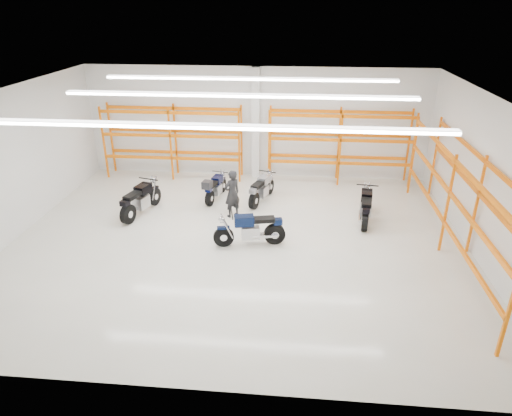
# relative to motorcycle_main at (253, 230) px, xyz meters

# --- Properties ---
(ground) EXTENTS (14.00, 14.00, 0.00)m
(ground) POSITION_rel_motorcycle_main_xyz_m (-0.47, 0.18, -0.51)
(ground) COLOR beige
(ground) RESTS_ON ground
(room_shell) EXTENTS (14.02, 12.02, 4.51)m
(room_shell) POSITION_rel_motorcycle_main_xyz_m (-0.47, 0.21, 2.78)
(room_shell) COLOR silver
(room_shell) RESTS_ON ground
(motorcycle_main) EXTENTS (2.19, 0.78, 1.08)m
(motorcycle_main) POSITION_rel_motorcycle_main_xyz_m (0.00, 0.00, 0.00)
(motorcycle_main) COLOR black
(motorcycle_main) RESTS_ON ground
(motorcycle_back_a) EXTENTS (0.97, 2.26, 1.13)m
(motorcycle_back_a) POSITION_rel_motorcycle_main_xyz_m (-4.11, 1.76, 0.02)
(motorcycle_back_a) COLOR black
(motorcycle_back_a) RESTS_ON ground
(motorcycle_back_b) EXTENTS (0.75, 1.97, 1.01)m
(motorcycle_back_b) POSITION_rel_motorcycle_main_xyz_m (-1.76, 3.27, -0.02)
(motorcycle_back_b) COLOR black
(motorcycle_back_b) RESTS_ON ground
(motorcycle_back_c) EXTENTS (0.94, 2.02, 1.02)m
(motorcycle_back_c) POSITION_rel_motorcycle_main_xyz_m (-0.02, 3.27, -0.03)
(motorcycle_back_c) COLOR black
(motorcycle_back_c) RESTS_ON ground
(motorcycle_back_d) EXTENTS (0.77, 2.22, 1.09)m
(motorcycle_back_d) POSITION_rel_motorcycle_main_xyz_m (3.61, 1.97, 0.01)
(motorcycle_back_d) COLOR black
(motorcycle_back_d) RESTS_ON ground
(standing_man) EXTENTS (0.72, 0.71, 1.68)m
(standing_man) POSITION_rel_motorcycle_main_xyz_m (-0.90, 1.97, 0.33)
(standing_man) COLOR black
(standing_man) RESTS_ON ground
(structural_column) EXTENTS (0.32, 0.32, 4.50)m
(structural_column) POSITION_rel_motorcycle_main_xyz_m (-0.47, 6.00, 1.74)
(structural_column) COLOR white
(structural_column) RESTS_ON ground
(pallet_racking_back_left) EXTENTS (5.67, 0.87, 3.00)m
(pallet_racking_back_left) POSITION_rel_motorcycle_main_xyz_m (-3.87, 5.66, 1.28)
(pallet_racking_back_left) COLOR orange
(pallet_racking_back_left) RESTS_ON ground
(pallet_racking_back_right) EXTENTS (5.67, 0.87, 3.00)m
(pallet_racking_back_right) POSITION_rel_motorcycle_main_xyz_m (2.93, 5.66, 1.28)
(pallet_racking_back_right) COLOR orange
(pallet_racking_back_right) RESTS_ON ground
(pallet_racking_side) EXTENTS (0.87, 9.07, 3.00)m
(pallet_racking_side) POSITION_rel_motorcycle_main_xyz_m (6.01, 0.18, 1.31)
(pallet_racking_side) COLOR orange
(pallet_racking_side) RESTS_ON ground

